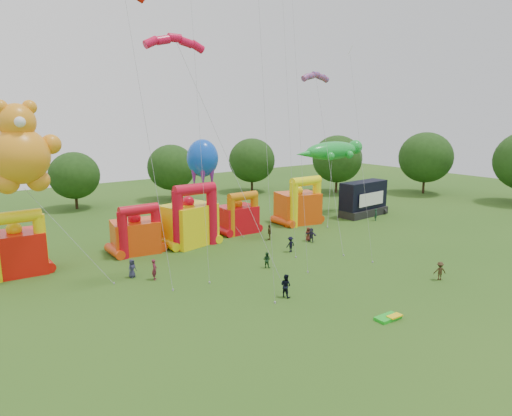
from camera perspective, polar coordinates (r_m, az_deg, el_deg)
ground at (r=35.90m, az=18.12°, el=-13.42°), size 160.00×160.00×0.00m
tree_ring at (r=33.21m, az=16.84°, el=-3.88°), size 119.43×121.49×12.07m
bouncy_castle_0 at (r=48.42m, az=-27.74°, el=-4.61°), size 5.23×4.33×6.29m
bouncy_castle_1 at (r=51.10m, az=-14.76°, el=-3.13°), size 5.32×4.53×5.50m
bouncy_castle_2 at (r=52.94m, az=-8.24°, el=-1.63°), size 6.39×5.57×7.26m
bouncy_castle_3 at (r=57.67m, az=-2.23°, el=-1.09°), size 4.68×3.83×5.37m
bouncy_castle_4 at (r=62.81m, az=5.41°, el=0.35°), size 6.18×5.39×6.60m
stage_trailer at (r=69.01m, az=13.28°, el=1.10°), size 8.13×3.46×5.14m
teddy_bear_kite at (r=44.39m, az=-24.30°, el=0.45°), size 9.05×9.01×16.16m
gecko_kite at (r=65.27m, az=9.30°, el=3.43°), size 12.95×7.82×10.98m
octopus_kite at (r=56.00m, az=-5.27°, el=2.54°), size 5.05×6.26×11.92m
parafoil_kites at (r=42.18m, az=0.92°, el=5.70°), size 25.56×13.83×26.26m
diamond_kites at (r=43.65m, az=3.00°, el=12.88°), size 18.88×14.43×36.80m
folded_kite_bundle at (r=35.97m, az=16.25°, el=-13.00°), size 2.03×1.15×0.31m
spectator_0 at (r=43.94m, az=-15.23°, el=-7.30°), size 0.97×0.78×1.73m
spectator_1 at (r=42.87m, az=-12.58°, el=-7.51°), size 0.72×0.84×1.94m
spectator_2 at (r=45.06m, az=1.35°, el=-6.50°), size 0.91×0.96×1.57m
spectator_3 at (r=50.06m, az=4.33°, el=-4.55°), size 1.15×0.70×1.73m
spectator_4 at (r=54.56m, az=1.69°, el=-3.05°), size 1.03×1.16×1.88m
spectator_5 at (r=54.12m, az=6.93°, el=-3.36°), size 0.86×1.64×1.69m
spectator_6 at (r=54.62m, az=6.53°, el=-3.25°), size 0.94×0.79×1.63m
spectator_7 at (r=66.51m, az=14.76°, el=-0.79°), size 0.75×0.71×1.71m
spectator_8 at (r=38.21m, az=3.74°, el=-9.66°), size 0.95×1.10×1.96m
spectator_9 at (r=45.05m, az=22.00°, el=-7.30°), size 1.27×1.16×1.71m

